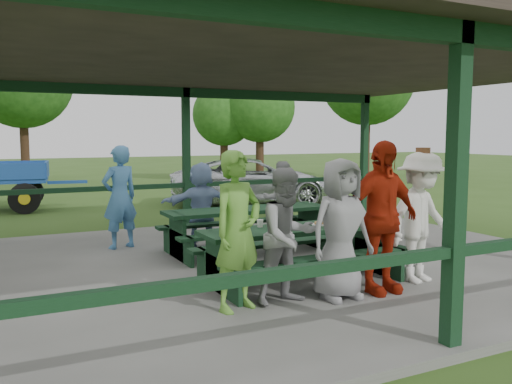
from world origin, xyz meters
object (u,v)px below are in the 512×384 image
contestant_grey_left (288,236)px  contestant_red (381,217)px  picnic_table_far (247,224)px  pickup_truck (253,181)px  spectator_blue (120,197)px  spectator_lblue (201,204)px  contestant_green (238,231)px  spectator_grey (281,199)px  picnic_table_near (300,246)px  contestant_grey_mid (341,229)px  contestant_white_fedora (421,217)px

contestant_grey_left → contestant_red: bearing=-12.4°
picnic_table_far → pickup_truck: size_ratio=0.57×
spectator_blue → spectator_lblue: bearing=145.5°
pickup_truck → contestant_green: bearing=170.8°
contestant_green → spectator_lblue: 3.71m
pickup_truck → spectator_lblue: bearing=163.8°
contestant_grey_left → spectator_grey: (1.98, 3.75, -0.06)m
picnic_table_near → spectator_lblue: (-0.37, 2.84, 0.28)m
spectator_lblue → spectator_blue: 1.43m
contestant_red → spectator_grey: size_ratio=1.30×
spectator_grey → contestant_green: bearing=74.1°
contestant_grey_left → spectator_blue: 4.20m
contestant_red → spectator_lblue: size_ratio=1.27×
contestant_red → spectator_blue: 4.81m
picnic_table_far → spectator_blue: bearing=145.9°
contestant_grey_mid → spectator_grey: contestant_grey_mid is taller
picnic_table_near → contestant_grey_mid: contestant_grey_mid is taller
contestant_red → contestant_green: bearing=173.0°
contestant_white_fedora → pickup_truck: bearing=69.0°
contestant_grey_mid → spectator_blue: 4.53m
picnic_table_far → spectator_grey: 1.55m
contestant_grey_left → pickup_truck: 10.09m
contestant_grey_mid → spectator_lblue: bearing=94.4°
contestant_green → contestant_white_fedora: size_ratio=1.00×
contestant_grey_mid → contestant_red: contestant_red is taller
contestant_green → contestant_white_fedora: contestant_white_fedora is taller
contestant_red → spectator_blue: (-2.34, 4.20, -0.06)m
contestant_white_fedora → spectator_blue: bearing=119.2°
spectator_lblue → contestant_white_fedora: bearing=119.4°
spectator_grey → pickup_truck: size_ratio=0.30×
contestant_grey_mid → spectator_grey: bearing=69.7°
picnic_table_far → contestant_grey_left: (-0.79, -2.79, 0.32)m
picnic_table_near → picnic_table_far: bearing=85.6°
contestant_green → contestant_red: contestant_red is taller
contestant_red → spectator_blue: contestant_red is taller
contestant_grey_mid → picnic_table_near: bearing=89.6°
contestant_white_fedora → spectator_grey: contestant_white_fedora is taller
contestant_green → spectator_grey: size_ratio=1.23×
contestant_green → pickup_truck: (4.69, 9.20, -0.32)m
contestant_red → contestant_white_fedora: 0.83m
spectator_blue → pickup_truck: size_ratio=0.36×
picnic_table_near → contestant_white_fedora: contestant_white_fedora is taller
contestant_grey_left → spectator_blue: bearing=99.0°
picnic_table_near → contestant_grey_mid: (0.02, -0.92, 0.38)m
contestant_white_fedora → contestant_grey_left: bearing=171.7°
contestant_red → spectator_grey: contestant_red is taller
contestant_white_fedora → spectator_lblue: contestant_white_fedora is taller
contestant_grey_mid → spectator_blue: bearing=111.1°
spectator_blue → contestant_white_fedora: bearing=111.1°
contestant_green → picnic_table_far: bearing=44.0°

